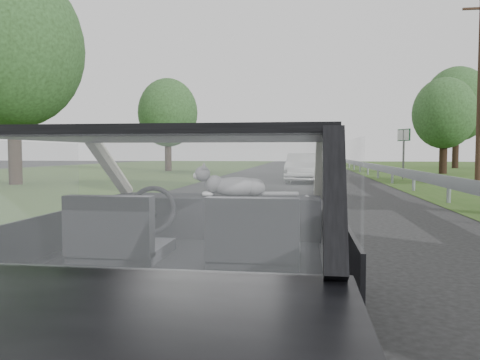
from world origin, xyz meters
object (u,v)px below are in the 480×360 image
(subject_car, at_px, (196,248))
(highway_sign, at_px, (404,154))
(cat, at_px, (237,185))
(other_car, at_px, (303,168))

(subject_car, relative_size, highway_sign, 1.58)
(subject_car, xyz_separation_m, cat, (0.17, 0.62, 0.36))
(subject_car, height_order, highway_sign, highway_sign)
(cat, bearing_deg, highway_sign, 62.15)
(subject_car, relative_size, cat, 7.09)
(cat, height_order, other_car, other_car)
(cat, distance_m, highway_sign, 21.88)
(cat, bearing_deg, subject_car, -118.47)
(other_car, bearing_deg, cat, -88.54)
(subject_car, distance_m, cat, 0.73)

